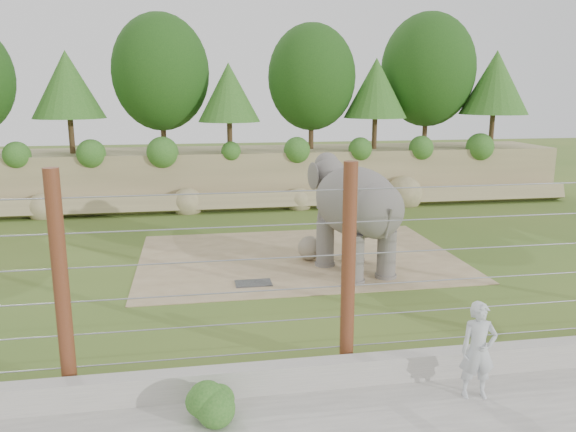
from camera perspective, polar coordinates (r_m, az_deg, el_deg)
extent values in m
plane|color=#436524|center=(15.16, 1.30, -7.53)|extent=(90.00, 90.00, 0.00)
cube|color=#8E805A|center=(27.40, -3.93, 4.18)|extent=(30.00, 4.00, 2.50)
cube|color=#8E805A|center=(25.30, -3.36, 1.43)|extent=(30.00, 1.37, 1.07)
cylinder|color=#3F2B19|center=(27.06, -21.13, 7.62)|extent=(0.24, 0.24, 1.58)
sphere|color=#1A3F14|center=(26.99, -21.49, 12.14)|extent=(3.60, 3.60, 3.60)
cylinder|color=#3F2B19|center=(27.06, -12.55, 8.53)|extent=(0.24, 0.24, 1.92)
sphere|color=#1A3F14|center=(27.02, -12.81, 14.06)|extent=(4.40, 4.40, 4.40)
cylinder|color=#3F2B19|center=(25.92, -5.93, 8.01)|extent=(0.24, 0.24, 1.40)
sphere|color=#1A3F14|center=(25.84, -6.03, 12.21)|extent=(3.20, 3.20, 3.20)
cylinder|color=#3F2B19|center=(27.45, 2.36, 8.75)|extent=(0.24, 0.24, 1.82)
sphere|color=#1A3F14|center=(27.40, 2.41, 13.91)|extent=(4.16, 4.16, 4.16)
cylinder|color=#3F2B19|center=(27.67, 8.77, 8.32)|extent=(0.24, 0.24, 1.50)
sphere|color=#1A3F14|center=(27.61, 8.92, 12.55)|extent=(3.44, 3.44, 3.44)
cylinder|color=#3F2B19|center=(29.66, 13.75, 8.89)|extent=(0.24, 0.24, 2.03)
sphere|color=#1A3F14|center=(29.63, 14.03, 14.21)|extent=(4.64, 4.64, 4.64)
cylinder|color=#3F2B19|center=(29.94, 19.98, 8.16)|extent=(0.24, 0.24, 1.64)
sphere|color=#1A3F14|center=(29.88, 20.30, 12.43)|extent=(3.76, 3.76, 3.76)
cube|color=#987F58|center=(18.05, 1.03, -4.20)|extent=(10.00, 7.00, 0.02)
cube|color=#262628|center=(15.61, -3.54, -6.82)|extent=(1.00, 0.60, 0.03)
sphere|color=gray|center=(17.66, 2.23, -3.27)|extent=(0.76, 0.76, 0.76)
cube|color=#A29D95|center=(10.61, 6.68, -15.34)|extent=(26.00, 0.35, 0.50)
cylinder|color=brown|center=(10.25, -22.04, -6.59)|extent=(0.26, 0.26, 4.00)
cylinder|color=brown|center=(10.37, 6.15, -5.49)|extent=(0.26, 0.26, 4.00)
cylinder|color=#96969B|center=(10.93, 5.96, -12.99)|extent=(20.00, 0.02, 0.02)
cylinder|color=#96969B|center=(10.68, 6.03, -10.09)|extent=(20.00, 0.02, 0.02)
cylinder|color=#96969B|center=(10.47, 6.11, -7.05)|extent=(20.00, 0.02, 0.02)
cylinder|color=#96969B|center=(10.29, 6.19, -3.90)|extent=(20.00, 0.02, 0.02)
cylinder|color=#96969B|center=(10.13, 6.27, -0.64)|extent=(20.00, 0.02, 0.02)
cylinder|color=#96969B|center=(10.02, 6.35, 2.70)|extent=(20.00, 0.02, 0.02)
sphere|color=#2A631E|center=(9.51, -7.85, -18.34)|extent=(0.64, 0.64, 0.64)
imported|color=silver|center=(10.38, 18.75, -12.80)|extent=(0.68, 0.49, 1.72)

